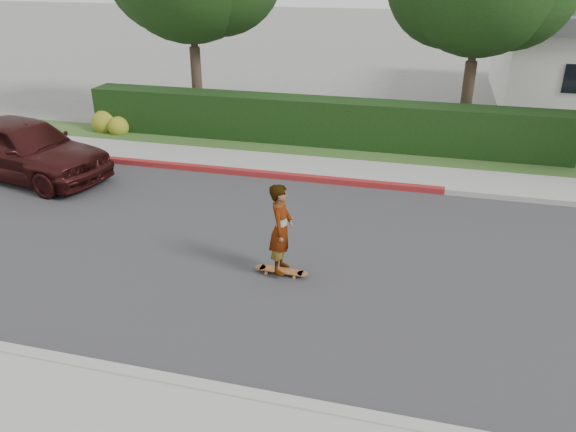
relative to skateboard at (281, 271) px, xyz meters
name	(u,v)px	position (x,y,z in m)	size (l,w,h in m)	color
ground	(389,267)	(1.95, 0.79, -0.09)	(120.00, 120.00, 0.00)	slate
road	(389,267)	(1.95, 0.79, -0.09)	(60.00, 8.00, 0.01)	#2D2D30
curb_near	(360,418)	(1.95, -3.31, -0.02)	(60.00, 0.20, 0.15)	#9E9E99
curb_far	(404,187)	(1.95, 4.89, -0.02)	(60.00, 0.20, 0.15)	#9E9E99
curb_red_section	(222,170)	(-3.05, 4.89, -0.01)	(12.00, 0.21, 0.15)	maroon
sidewalk_far	(407,176)	(1.95, 5.79, -0.03)	(60.00, 1.60, 0.12)	gray
planting_strip	(410,158)	(1.95, 7.39, -0.04)	(60.00, 1.60, 0.10)	#2D4C1E
hedge	(316,122)	(-1.05, 7.99, 0.66)	(15.00, 1.00, 1.50)	black
flowering_shrub	(109,124)	(-8.06, 7.53, 0.24)	(1.40, 1.00, 0.90)	#2D4C19
skateboard	(281,271)	(0.00, 0.00, 0.00)	(1.04, 0.24, 0.10)	orange
skateboarder	(281,229)	(0.00, 0.00, 0.88)	(0.63, 0.41, 1.73)	white
car_maroon	(24,148)	(-7.97, 3.25, 0.74)	(1.96, 4.88, 1.66)	#391312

